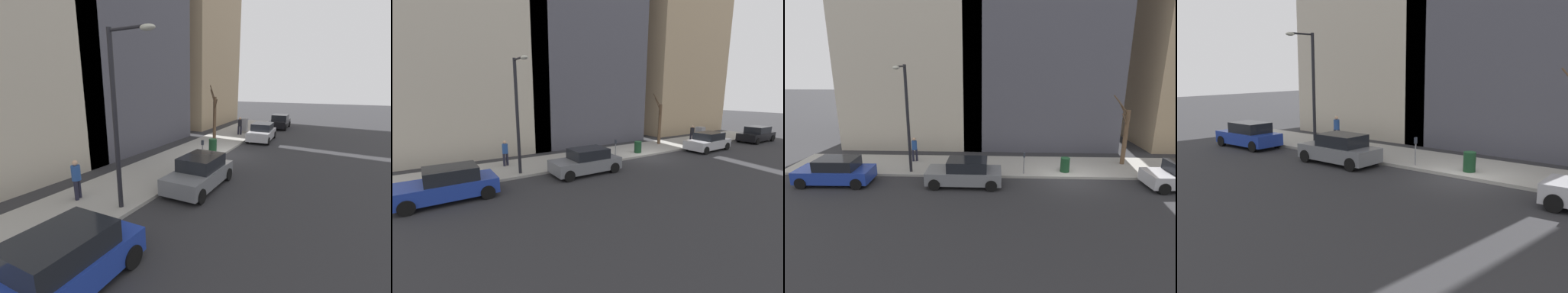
# 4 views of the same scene
# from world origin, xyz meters

# --- Properties ---
(ground_plane) EXTENTS (120.00, 120.00, 0.00)m
(ground_plane) POSITION_xyz_m (0.00, 0.00, 0.00)
(ground_plane) COLOR #2B2B2D
(sidewalk) EXTENTS (4.00, 36.00, 0.15)m
(sidewalk) POSITION_xyz_m (2.00, 0.00, 0.07)
(sidewalk) COLOR #9E9B93
(sidewalk) RESTS_ON ground
(parked_car_black) EXTENTS (1.97, 4.22, 1.52)m
(parked_car_black) POSITION_xyz_m (-1.26, -13.82, 0.74)
(parked_car_black) COLOR black
(parked_car_black) RESTS_ON ground
(parked_car_silver) EXTENTS (2.05, 4.26, 1.52)m
(parked_car_silver) POSITION_xyz_m (-1.11, -5.98, 0.74)
(parked_car_silver) COLOR #B7B7BC
(parked_car_silver) RESTS_ON ground
(parked_car_grey) EXTENTS (1.95, 4.21, 1.52)m
(parked_car_grey) POSITION_xyz_m (-1.11, 6.23, 0.74)
(parked_car_grey) COLOR slate
(parked_car_grey) RESTS_ON ground
(parked_car_blue) EXTENTS (1.97, 4.23, 1.52)m
(parked_car_blue) POSITION_xyz_m (-1.21, 13.65, 0.74)
(parked_car_blue) COLOR #1E389E
(parked_car_blue) RESTS_ON ground
(parking_meter) EXTENTS (0.14, 0.10, 1.35)m
(parking_meter) POSITION_xyz_m (0.45, 2.75, 0.98)
(parking_meter) COLOR slate
(parking_meter) RESTS_ON sidewalk
(utility_box) EXTENTS (0.83, 0.61, 1.43)m
(utility_box) POSITION_xyz_m (1.30, -8.32, 0.85)
(utility_box) COLOR #A8A399
(utility_box) RESTS_ON sidewalk
(streetlamp) EXTENTS (1.97, 0.32, 6.50)m
(streetlamp) POSITION_xyz_m (0.28, 9.78, 4.02)
(streetlamp) COLOR black
(streetlamp) RESTS_ON sidewalk
(bare_tree) EXTENTS (0.59, 1.20, 4.62)m
(bare_tree) POSITION_xyz_m (2.60, -4.03, 2.12)
(bare_tree) COLOR brown
(bare_tree) RESTS_ON sidewalk
(trash_bin) EXTENTS (0.56, 0.56, 0.90)m
(trash_bin) POSITION_xyz_m (0.90, 0.15, 0.60)
(trash_bin) COLOR #14381E
(trash_bin) RESTS_ON sidewalk
(pedestrian_near_meter) EXTENTS (0.40, 0.36, 1.66)m
(pedestrian_near_meter) POSITION_xyz_m (1.26, -7.05, 1.09)
(pedestrian_near_meter) COLOR #1E1E2D
(pedestrian_near_meter) RESTS_ON sidewalk
(pedestrian_midblock) EXTENTS (0.36, 0.38, 1.66)m
(pedestrian_midblock) POSITION_xyz_m (2.65, 10.04, 1.09)
(pedestrian_midblock) COLOR #1E1E2D
(pedestrian_midblock) RESTS_ON sidewalk
(office_tower_left) EXTENTS (11.56, 11.56, 28.59)m
(office_tower_left) POSITION_xyz_m (11.28, -13.24, 14.29)
(office_tower_left) COLOR tan
(office_tower_left) RESTS_ON ground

